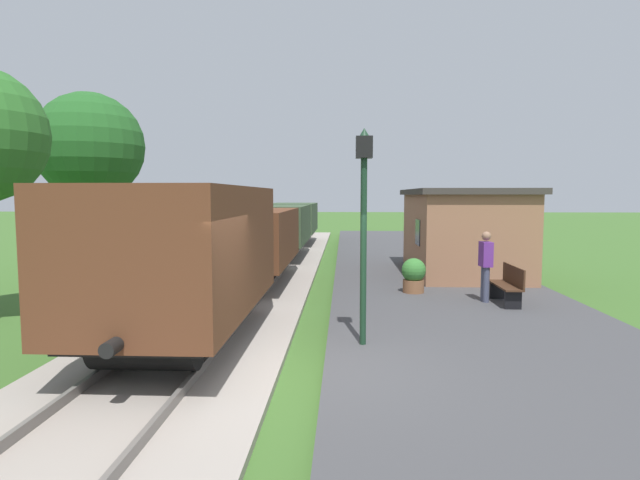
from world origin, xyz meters
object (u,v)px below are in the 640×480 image
(freight_train, at_px, (264,233))
(lamp_post_near, at_px, (364,197))
(station_hut, at_px, (462,231))
(bench_near_hut, at_px, (508,284))
(potted_planter, at_px, (414,275))
(person_waiting, at_px, (486,263))
(tree_trackside_far, at_px, (90,147))
(bench_down_platform, at_px, (436,245))

(freight_train, height_order, lamp_post_near, lamp_post_near)
(station_hut, distance_m, bench_near_hut, 5.00)
(station_hut, relative_size, potted_planter, 6.33)
(bench_near_hut, relative_size, person_waiting, 0.88)
(potted_planter, bearing_deg, person_waiting, -35.25)
(person_waiting, xyz_separation_m, lamp_post_near, (-3.09, -3.73, 1.62))
(freight_train, relative_size, lamp_post_near, 7.03)
(potted_planter, bearing_deg, freight_train, 135.02)
(freight_train, xyz_separation_m, bench_near_hut, (6.80, -6.08, -0.76))
(station_hut, height_order, tree_trackside_far, tree_trackside_far)
(potted_planter, distance_m, tree_trackside_far, 11.13)
(person_waiting, bearing_deg, station_hut, -100.44)
(bench_near_hut, height_order, bench_down_platform, same)
(lamp_post_near, xyz_separation_m, tree_trackside_far, (-8.59, 7.72, 1.59))
(station_hut, relative_size, tree_trackside_far, 0.95)
(station_hut, height_order, bench_near_hut, station_hut)
(bench_down_platform, height_order, potted_planter, potted_planter)
(bench_down_platform, relative_size, tree_trackside_far, 0.24)
(bench_down_platform, height_order, tree_trackside_far, tree_trackside_far)
(person_waiting, height_order, lamp_post_near, lamp_post_near)
(bench_down_platform, bearing_deg, lamp_post_near, -105.13)
(bench_down_platform, bearing_deg, potted_planter, -103.79)
(bench_near_hut, height_order, tree_trackside_far, tree_trackside_far)
(bench_near_hut, xyz_separation_m, tree_trackside_far, (-12.16, 4.22, 3.67))
(station_hut, xyz_separation_m, bench_down_platform, (-0.00, 4.79, -0.93))
(station_hut, bearing_deg, bench_near_hut, -90.00)
(person_waiting, relative_size, potted_planter, 1.87)
(station_hut, distance_m, lamp_post_near, 9.22)
(bench_down_platform, distance_m, potted_planter, 8.61)
(person_waiting, bearing_deg, freight_train, -47.41)
(freight_train, bearing_deg, person_waiting, -42.81)
(lamp_post_near, bearing_deg, potted_planter, 72.62)
(potted_planter, height_order, lamp_post_near, lamp_post_near)
(freight_train, distance_m, station_hut, 6.90)
(potted_planter, xyz_separation_m, tree_trackside_far, (-10.10, 2.88, 3.67))
(freight_train, relative_size, bench_down_platform, 17.33)
(person_waiting, bearing_deg, bench_near_hut, 149.91)
(station_hut, bearing_deg, freight_train, 170.27)
(person_waiting, bearing_deg, potted_planter, -39.84)
(bench_down_platform, height_order, person_waiting, person_waiting)
(station_hut, relative_size, person_waiting, 3.39)
(freight_train, height_order, person_waiting, freight_train)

